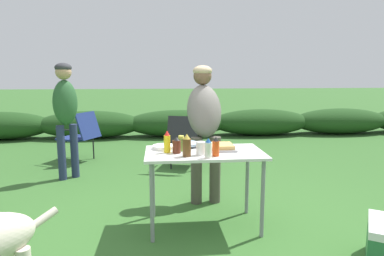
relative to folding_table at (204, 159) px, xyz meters
The scene contains 17 objects.
ground_plane 0.66m from the folding_table, ahead, with size 60.00×60.00×0.00m, color #336028.
shrub_hedge 4.82m from the folding_table, 90.00° to the left, with size 14.40×0.90×0.62m.
folding_table is the anchor object (origin of this frame).
food_tray 0.18m from the folding_table, 24.06° to the left, with size 0.34×0.27×0.06m.
plate_stack 0.42m from the folding_table, 157.86° to the left, with size 0.23×0.23×0.03m, color white.
mixing_bowl 0.26m from the folding_table, 122.91° to the left, with size 0.19×0.19×0.07m, color #99B2CC.
paper_cup_stack 0.20m from the folding_table, 110.68° to the right, with size 0.08×0.08×0.12m, color white.
mustard_bottle 0.39m from the folding_table, behind, with size 0.06×0.06×0.21m.
mayo_bottle 0.30m from the folding_table, 90.21° to the right, with size 0.06×0.06×0.18m.
hot_sauce_bottle 0.26m from the folding_table, 67.83° to the right, with size 0.06×0.06×0.17m.
relish_jar 0.26m from the folding_table, 168.41° to the left, with size 0.06×0.06×0.15m.
bbq_sauce_bottle 0.30m from the folding_table, behind, with size 0.08×0.08×0.15m.
beer_bottle 0.30m from the folding_table, 135.93° to the right, with size 0.07×0.07×0.20m.
standing_person_in_navy_coat 0.78m from the folding_table, 82.61° to the left, with size 0.42×0.51×1.55m.
standing_person_in_dark_puffer 2.42m from the folding_table, 134.90° to the left, with size 0.41×0.39×1.60m.
camp_chair_green_behind_table 3.19m from the folding_table, 122.91° to the left, with size 0.74×0.68×0.83m.
camp_chair_near_hedge 2.07m from the folding_table, 90.79° to the left, with size 0.62×0.70×0.83m.
Camera 1 is at (-0.41, -3.10, 1.46)m, focal length 32.00 mm.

